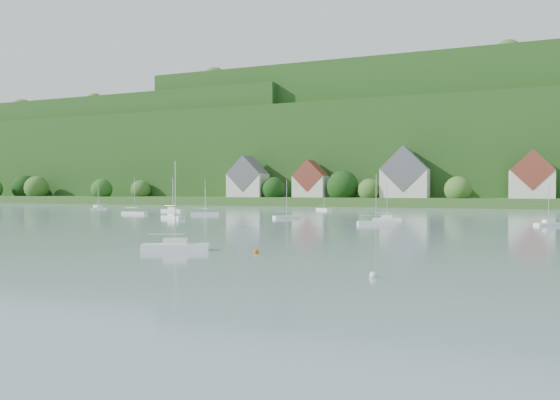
% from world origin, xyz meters
% --- Properties ---
extents(far_shore_strip, '(600.00, 60.00, 3.00)m').
position_xyz_m(far_shore_strip, '(0.00, 200.00, 1.50)').
color(far_shore_strip, '#345921').
rests_on(far_shore_strip, ground).
extents(forested_ridge, '(620.00, 181.22, 69.89)m').
position_xyz_m(forested_ridge, '(0.39, 268.57, 22.89)').
color(forested_ridge, '#1D3F14').
rests_on(forested_ridge, ground).
extents(village_building_0, '(14.00, 10.40, 16.00)m').
position_xyz_m(village_building_0, '(-55.00, 187.00, 9.51)').
color(village_building_0, beige).
rests_on(village_building_0, far_shore_strip).
extents(village_building_1, '(12.00, 9.36, 14.00)m').
position_xyz_m(village_building_1, '(-30.00, 189.00, 8.75)').
color(village_building_1, beige).
rests_on(village_building_1, far_shore_strip).
extents(village_building_2, '(16.00, 11.44, 18.00)m').
position_xyz_m(village_building_2, '(5.00, 188.00, 10.27)').
color(village_building_2, beige).
rests_on(village_building_2, far_shore_strip).
extents(village_building_3, '(13.00, 10.40, 15.50)m').
position_xyz_m(village_building_3, '(45.00, 186.00, 9.43)').
color(village_building_3, beige).
rests_on(village_building_3, far_shore_strip).
extents(near_sailboat_3, '(6.18, 4.08, 8.14)m').
position_xyz_m(near_sailboat_3, '(5.24, 39.49, 0.44)').
color(near_sailboat_3, white).
rests_on(near_sailboat_3, ground).
extents(mooring_buoy_3, '(0.47, 0.47, 0.47)m').
position_xyz_m(mooring_buoy_3, '(13.00, 40.02, 0.00)').
color(mooring_buoy_3, '#D05900').
rests_on(mooring_buoy_3, ground).
extents(mooring_buoy_4, '(0.48, 0.48, 0.48)m').
position_xyz_m(mooring_buoy_4, '(25.01, 30.93, 0.00)').
color(mooring_buoy_4, silver).
rests_on(mooring_buoy_4, ground).
extents(far_sailboat_cluster, '(205.80, 64.15, 8.71)m').
position_xyz_m(far_sailboat_cluster, '(7.98, 114.66, 0.37)').
color(far_sailboat_cluster, white).
rests_on(far_sailboat_cluster, ground).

